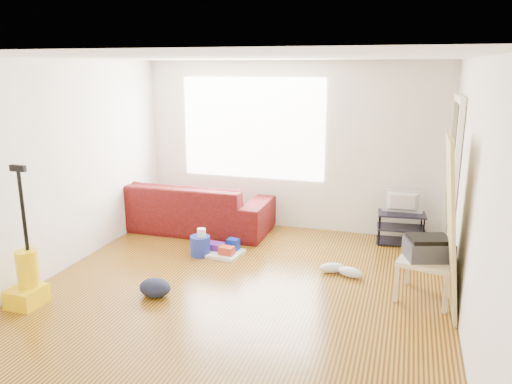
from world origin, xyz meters
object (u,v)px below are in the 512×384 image
(side_table, at_px, (427,265))
(backpack, at_px, (155,296))
(vacuum, at_px, (27,280))
(tv_stand, at_px, (401,228))
(cleaning_tray, at_px, (223,250))
(bucket, at_px, (201,255))
(sofa, at_px, (189,228))

(side_table, relative_size, backpack, 1.84)
(backpack, height_order, vacuum, vacuum)
(side_table, bearing_deg, backpack, -163.47)
(vacuum, bearing_deg, tv_stand, 40.48)
(side_table, relative_size, cleaning_tray, 1.13)
(bucket, xyz_separation_m, backpack, (0.01, -1.25, 0.00))
(tv_stand, height_order, side_table, side_table)
(cleaning_tray, distance_m, vacuum, 2.41)
(backpack, relative_size, vacuum, 0.24)
(bucket, bearing_deg, backpack, -89.45)
(sofa, height_order, bucket, sofa)
(sofa, relative_size, backpack, 7.03)
(bucket, bearing_deg, tv_stand, 26.56)
(tv_stand, xyz_separation_m, side_table, (0.30, -1.67, 0.15))
(vacuum, bearing_deg, sofa, 79.53)
(sofa, bearing_deg, side_table, 157.60)
(sofa, height_order, backpack, sofa)
(vacuum, bearing_deg, backpack, 25.89)
(tv_stand, height_order, vacuum, vacuum)
(vacuum, bearing_deg, side_table, 19.81)
(tv_stand, xyz_separation_m, vacuum, (-3.65, -3.05, 0.04))
(cleaning_tray, height_order, vacuum, vacuum)
(backpack, bearing_deg, bucket, 99.68)
(side_table, height_order, bucket, side_table)
(side_table, bearing_deg, vacuum, -160.75)
(side_table, height_order, cleaning_tray, side_table)
(tv_stand, bearing_deg, sofa, -179.97)
(cleaning_tray, xyz_separation_m, vacuum, (-1.43, -1.93, 0.21))
(tv_stand, distance_m, cleaning_tray, 2.50)
(side_table, xyz_separation_m, cleaning_tray, (-2.52, 0.55, -0.32))
(sofa, bearing_deg, vacuum, 78.97)
(tv_stand, relative_size, cleaning_tray, 1.16)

